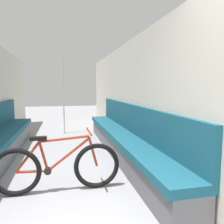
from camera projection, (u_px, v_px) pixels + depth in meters
wall_right at (136, 97)px, 4.27m from camera, size 0.10×9.33×2.28m
bench_seat_row_right at (123, 140)px, 4.26m from camera, size 0.49×4.83×1.01m
bicycle at (58, 167)px, 2.77m from camera, size 1.61×0.46×0.78m
grab_pole_near at (64, 96)px, 6.26m from camera, size 0.08×0.08×2.26m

